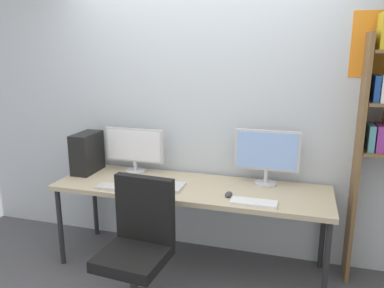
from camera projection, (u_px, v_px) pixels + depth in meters
wall_back at (204, 112)px, 3.43m from camera, size 4.69×0.11×2.60m
desk at (190, 191)px, 3.19m from camera, size 2.29×0.68×0.74m
office_chair at (138, 262)px, 2.66m from camera, size 0.52×0.52×0.99m
monitor_left at (134, 148)px, 3.48m from camera, size 0.56×0.18×0.41m
monitor_right at (267, 154)px, 3.14m from camera, size 0.53×0.18×0.47m
pc_tower at (87, 153)px, 3.51m from camera, size 0.17×0.34×0.37m
keyboard_left at (117, 187)px, 3.11m from camera, size 0.35×0.13×0.02m
keyboard_right at (254, 202)px, 2.81m from camera, size 0.34×0.13×0.02m
computer_mouse at (229, 194)px, 2.95m from camera, size 0.06×0.10×0.03m
laptop_closed at (164, 186)px, 3.14m from camera, size 0.33×0.23×0.02m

